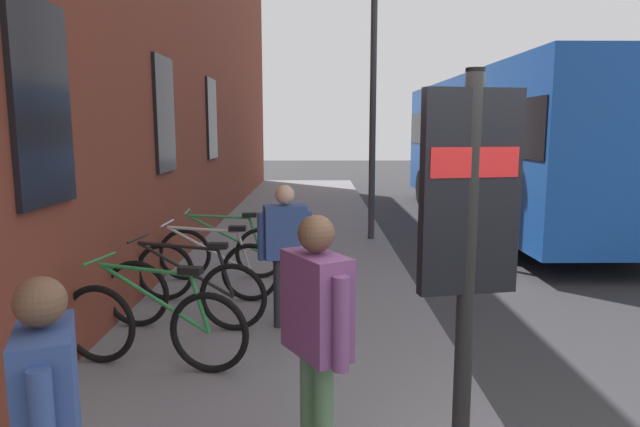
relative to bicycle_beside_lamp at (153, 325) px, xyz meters
name	(u,v)px	position (x,y,z in m)	size (l,w,h in m)	color
ground	(466,271)	(3.77, -3.76, -0.51)	(60.00, 60.00, 0.00)	#2D2D30
sidewalk_pavement	(295,242)	(5.77, -1.01, -0.45)	(24.00, 3.50, 0.12)	slate
station_facade	(192,5)	(6.76, 1.04, 4.10)	(22.00, 0.65, 9.23)	brown
bicycle_beside_lamp	(153,325)	(0.00, 0.00, 0.00)	(0.54, 1.75, 0.97)	black
bicycle_far_end	(185,293)	(0.97, -0.05, 0.00)	(0.48, 1.76, 0.97)	black
bicycle_leaning_wall	(209,270)	(1.93, -0.11, 0.00)	(0.48, 1.77, 0.97)	black
bicycle_under_window	(224,252)	(2.92, -0.13, 0.00)	(0.48, 1.77, 0.97)	black
transit_info_sign	(469,221)	(-1.71, -2.25, 1.21)	(0.18, 0.56, 2.40)	black
city_bus	(506,141)	(8.14, -5.76, 1.41)	(10.53, 2.73, 3.35)	#1951B2
pedestrian_crossing_street	(316,322)	(-1.56, -1.43, 0.59)	(0.54, 0.43, 1.61)	#4C724C
pedestrian_by_facade	(49,418)	(-2.54, -0.34, 0.54)	(0.55, 0.36, 1.52)	#26262D
pedestrian_near_bus	(285,241)	(1.03, -1.10, 0.54)	(0.31, 0.57, 1.51)	#26262D
street_lamp	(373,63)	(5.79, -2.46, 2.87)	(0.28, 0.28, 5.55)	#333338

